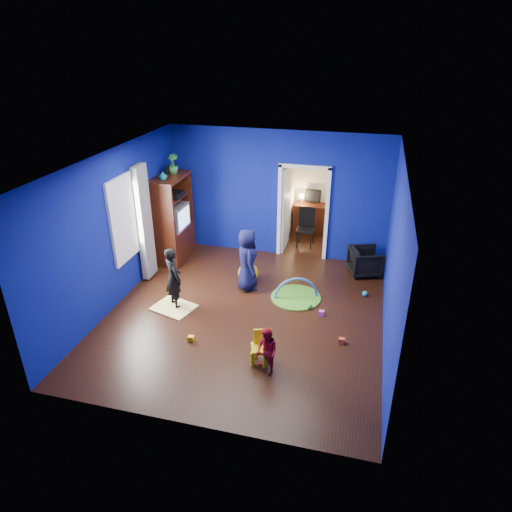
% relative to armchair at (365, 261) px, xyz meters
% --- Properties ---
extents(floor, '(5.00, 5.50, 0.01)m').
position_rel_armchair_xyz_m(floor, '(-2.08, -2.20, -0.30)').
color(floor, black).
rests_on(floor, ground).
extents(ceiling, '(5.00, 5.50, 0.01)m').
position_rel_armchair_xyz_m(ceiling, '(-2.08, -2.20, 2.60)').
color(ceiling, white).
rests_on(ceiling, wall_back).
extents(wall_back, '(5.00, 0.02, 2.90)m').
position_rel_armchair_xyz_m(wall_back, '(-2.08, 0.55, 1.15)').
color(wall_back, navy).
rests_on(wall_back, floor).
extents(wall_front, '(5.00, 0.02, 2.90)m').
position_rel_armchair_xyz_m(wall_front, '(-2.08, -4.95, 1.15)').
color(wall_front, navy).
rests_on(wall_front, floor).
extents(wall_left, '(0.02, 5.50, 2.90)m').
position_rel_armchair_xyz_m(wall_left, '(-4.58, -2.20, 1.15)').
color(wall_left, navy).
rests_on(wall_left, floor).
extents(wall_right, '(0.02, 5.50, 2.90)m').
position_rel_armchair_xyz_m(wall_right, '(0.42, -2.20, 1.15)').
color(wall_right, navy).
rests_on(wall_right, floor).
extents(alcove, '(1.00, 1.75, 2.50)m').
position_rel_armchair_xyz_m(alcove, '(-1.48, 1.42, 0.95)').
color(alcove, silver).
rests_on(alcove, floor).
extents(armchair, '(0.82, 0.81, 0.59)m').
position_rel_armchair_xyz_m(armchair, '(0.00, 0.00, 0.00)').
color(armchair, black).
rests_on(armchair, floor).
extents(child_black, '(0.53, 0.51, 1.22)m').
position_rel_armchair_xyz_m(child_black, '(-3.46, -2.24, 0.31)').
color(child_black, black).
rests_on(child_black, floor).
extents(child_navy, '(0.66, 0.75, 1.30)m').
position_rel_armchair_xyz_m(child_navy, '(-2.30, -1.24, 0.35)').
color(child_navy, '#0F1339').
rests_on(child_navy, floor).
extents(toddler_red, '(0.48, 0.48, 0.79)m').
position_rel_armchair_xyz_m(toddler_red, '(-1.33, -3.66, 0.10)').
color(toddler_red, '#AE1220').
rests_on(toddler_red, floor).
extents(vase, '(0.23, 0.23, 0.18)m').
position_rel_armchair_xyz_m(vase, '(-4.29, -0.60, 1.76)').
color(vase, '#0D5E6B').
rests_on(vase, tv_armoire).
extents(potted_plant, '(0.28, 0.28, 0.42)m').
position_rel_armchair_xyz_m(potted_plant, '(-4.29, -0.08, 1.87)').
color(potted_plant, green).
rests_on(potted_plant, tv_armoire).
extents(tv_armoire, '(0.58, 1.14, 1.96)m').
position_rel_armchair_xyz_m(tv_armoire, '(-4.29, -0.30, 0.68)').
color(tv_armoire, '#371109').
rests_on(tv_armoire, floor).
extents(crt_tv, '(0.46, 0.70, 0.54)m').
position_rel_armchair_xyz_m(crt_tv, '(-4.25, -0.30, 0.72)').
color(crt_tv, silver).
rests_on(crt_tv, tv_armoire).
extents(yellow_blanket, '(0.89, 0.79, 0.03)m').
position_rel_armchair_xyz_m(yellow_blanket, '(-3.46, -2.34, -0.28)').
color(yellow_blanket, '#F2E07A').
rests_on(yellow_blanket, floor).
extents(hopper_ball, '(0.42, 0.42, 0.42)m').
position_rel_armchair_xyz_m(hopper_ball, '(-2.35, -0.99, -0.09)').
color(hopper_ball, yellow).
rests_on(hopper_ball, floor).
extents(kid_chair, '(0.36, 0.36, 0.50)m').
position_rel_armchair_xyz_m(kid_chair, '(-1.48, -3.46, -0.05)').
color(kid_chair, yellow).
rests_on(kid_chair, floor).
extents(play_mat, '(0.99, 0.99, 0.03)m').
position_rel_armchair_xyz_m(play_mat, '(-1.27, -1.38, -0.28)').
color(play_mat, '#449B23').
rests_on(play_mat, floor).
extents(toy_arch, '(0.84, 0.34, 0.88)m').
position_rel_armchair_xyz_m(toy_arch, '(-1.27, -1.38, -0.28)').
color(toy_arch, '#3F8CD8').
rests_on(toy_arch, floor).
extents(window_left, '(0.03, 0.95, 1.55)m').
position_rel_armchair_xyz_m(window_left, '(-4.57, -1.85, 1.25)').
color(window_left, white).
rests_on(window_left, wall_left).
extents(curtain, '(0.14, 0.42, 2.40)m').
position_rel_armchair_xyz_m(curtain, '(-4.45, -1.30, 0.95)').
color(curtain, slate).
rests_on(curtain, floor).
extents(doorway, '(1.16, 0.10, 2.10)m').
position_rel_armchair_xyz_m(doorway, '(-1.48, 0.55, 0.75)').
color(doorway, white).
rests_on(doorway, floor).
extents(study_desk, '(0.88, 0.44, 0.75)m').
position_rel_armchair_xyz_m(study_desk, '(-1.48, 2.06, 0.08)').
color(study_desk, '#3D140A').
rests_on(study_desk, floor).
extents(desk_monitor, '(0.40, 0.05, 0.32)m').
position_rel_armchair_xyz_m(desk_monitor, '(-1.48, 2.18, 0.65)').
color(desk_monitor, black).
rests_on(desk_monitor, study_desk).
extents(desk_lamp, '(0.14, 0.14, 0.14)m').
position_rel_armchair_xyz_m(desk_lamp, '(-1.76, 2.12, 0.63)').
color(desk_lamp, '#FFD88C').
rests_on(desk_lamp, study_desk).
extents(folding_chair, '(0.40, 0.40, 0.92)m').
position_rel_armchair_xyz_m(folding_chair, '(-1.48, 1.10, 0.16)').
color(folding_chair, black).
rests_on(folding_chair, floor).
extents(book_shelf, '(0.88, 0.24, 0.04)m').
position_rel_armchair_xyz_m(book_shelf, '(-1.48, 2.17, 1.72)').
color(book_shelf, white).
rests_on(book_shelf, study_desk).
extents(toy_0, '(0.10, 0.08, 0.10)m').
position_rel_armchair_xyz_m(toy_0, '(-0.26, -2.64, -0.25)').
color(toy_0, '#D74923').
rests_on(toy_0, floor).
extents(toy_1, '(0.11, 0.11, 0.11)m').
position_rel_armchair_xyz_m(toy_1, '(0.06, -0.96, -0.24)').
color(toy_1, '#2495CD').
rests_on(toy_1, floor).
extents(toy_2, '(0.10, 0.08, 0.10)m').
position_rel_armchair_xyz_m(toy_2, '(-2.75, -3.22, -0.25)').
color(toy_2, yellow).
rests_on(toy_2, floor).
extents(toy_3, '(0.11, 0.11, 0.11)m').
position_rel_armchair_xyz_m(toy_3, '(-0.95, -1.71, -0.24)').
color(toy_3, green).
rests_on(toy_3, floor).
extents(toy_4, '(0.10, 0.08, 0.10)m').
position_rel_armchair_xyz_m(toy_4, '(-0.70, -1.88, -0.25)').
color(toy_4, '#D34FB4').
rests_on(toy_4, floor).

